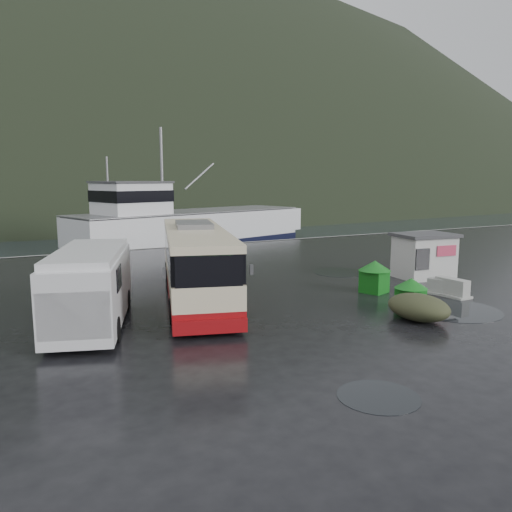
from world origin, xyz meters
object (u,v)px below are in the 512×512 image
ticket_kiosk (423,278)px  fishing_trawler (192,232)px  dome_tent (418,320)px  white_van (93,326)px  waste_bin_left (410,310)px  waste_bin_right (374,292)px  jersey_barrier_a (442,294)px  jersey_barrier_b (452,296)px  coach_bus (197,298)px

ticket_kiosk → fishing_trawler: bearing=103.5°
dome_tent → ticket_kiosk: bearing=42.9°
white_van → waste_bin_left: bearing=0.7°
dome_tent → ticket_kiosk: size_ratio=0.82×
dome_tent → fishing_trawler: fishing_trawler is taller
waste_bin_right → jersey_barrier_a: waste_bin_right is taller
waste_bin_left → fishing_trawler: fishing_trawler is taller
jersey_barrier_b → fishing_trawler: bearing=91.7°
jersey_barrier_a → fishing_trawler: size_ratio=0.05×
dome_tent → fishing_trawler: size_ratio=0.09×
waste_bin_left → dome_tent: waste_bin_left is taller
white_van → ticket_kiosk: white_van is taller
coach_bus → waste_bin_right: (7.77, -2.75, 0.00)m
jersey_barrier_a → fishing_trawler: fishing_trawler is taller
jersey_barrier_b → waste_bin_left: bearing=-164.9°
ticket_kiosk → jersey_barrier_a: (-2.22, -3.33, 0.00)m
coach_bus → ticket_kiosk: 12.55m
dome_tent → ticket_kiosk: (6.34, 5.90, 0.00)m
white_van → waste_bin_right: 12.62m
white_van → coach_bus: bearing=43.1°
coach_bus → fishing_trawler: 27.90m
waste_bin_left → ticket_kiosk: 7.29m
coach_bus → jersey_barrier_a: 11.23m
waste_bin_left → white_van: bearing=162.7°
jersey_barrier_b → coach_bus: bearing=154.3°
white_van → dome_tent: (10.99, -4.86, 0.00)m
jersey_barrier_b → jersey_barrier_a: bearing=102.7°
fishing_trawler → white_van: bearing=-133.7°
white_van → dome_tent: bearing=-5.8°
dome_tent → jersey_barrier_b: 4.73m
waste_bin_right → ticket_kiosk: size_ratio=0.49×
dome_tent → jersey_barrier_a: 4.86m
coach_bus → jersey_barrier_a: (10.28, -4.54, 0.00)m
waste_bin_left → waste_bin_right: bearing=75.0°
waste_bin_left → coach_bus: bearing=139.5°
waste_bin_left → ticket_kiosk: (5.57, 4.71, 0.00)m
coach_bus → waste_bin_left: size_ratio=8.97×
waste_bin_right → jersey_barrier_a: size_ratio=1.07×
jersey_barrier_a → jersey_barrier_b: jersey_barrier_b is taller
coach_bus → fishing_trawler: (9.47, 26.25, 0.00)m
fishing_trawler → ticket_kiosk: bearing=-100.8°
jersey_barrier_a → jersey_barrier_b: size_ratio=0.86×
jersey_barrier_a → fishing_trawler: (-0.81, 30.79, 0.00)m
dome_tent → jersey_barrier_b: (4.22, 2.13, 0.00)m
waste_bin_right → fishing_trawler: 29.05m
ticket_kiosk → fishing_trawler: (-3.02, 27.46, 0.00)m
ticket_kiosk → jersey_barrier_b: (-2.12, -3.77, 0.00)m
jersey_barrier_a → coach_bus: bearing=156.1°
waste_bin_right → waste_bin_left: bearing=-105.0°
coach_bus → white_van: 5.34m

